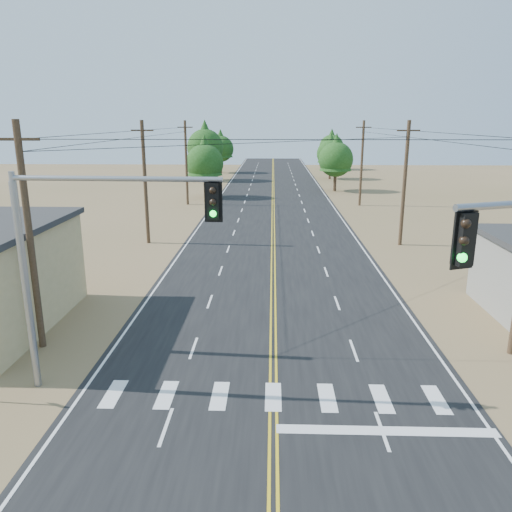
{
  "coord_description": "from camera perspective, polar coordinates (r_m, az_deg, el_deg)",
  "views": [
    {
      "loc": [
        -0.09,
        -8.52,
        9.92
      ],
      "look_at": [
        -0.88,
        15.13,
        3.5
      ],
      "focal_mm": 35.0,
      "sensor_mm": 36.0,
      "label": 1
    }
  ],
  "objects": [
    {
      "name": "utility_pole_right_far",
      "position": [
        61.62,
        11.99,
        10.39
      ],
      "size": [
        1.8,
        0.3,
        10.0
      ],
      "color": "#4C3826",
      "rests_on": "ground"
    },
    {
      "name": "utility_pole_left_far",
      "position": [
        61.59,
        -7.97,
        10.56
      ],
      "size": [
        1.8,
        0.3,
        10.0
      ],
      "color": "#4C3826",
      "rests_on": "ground"
    },
    {
      "name": "utility_pole_left_mid",
      "position": [
        42.11,
        -12.56,
        8.27
      ],
      "size": [
        1.8,
        0.3,
        10.0
      ],
      "color": "#4C3826",
      "rests_on": "ground"
    },
    {
      "name": "utility_pole_right_mid",
      "position": [
        42.15,
        16.61,
        8.01
      ],
      "size": [
        1.8,
        0.3,
        10.0
      ],
      "color": "#4C3826",
      "rests_on": "ground"
    },
    {
      "name": "utility_pole_left_near",
      "position": [
        23.5,
        -24.45,
        2.01
      ],
      "size": [
        1.8,
        0.3,
        10.0
      ],
      "color": "#4C3826",
      "rests_on": "ground"
    },
    {
      "name": "road",
      "position": [
        39.77,
        1.97,
        0.74
      ],
      "size": [
        15.0,
        200.0,
        0.02
      ],
      "primitive_type": "cube",
      "color": "black",
      "rests_on": "ground"
    },
    {
      "name": "tree_right_far",
      "position": [
        108.02,
        8.62,
        12.5
      ],
      "size": [
        5.08,
        5.08,
        8.46
      ],
      "color": "#3F2D1E",
      "rests_on": "ground"
    },
    {
      "name": "tree_left_mid",
      "position": [
        86.68,
        -5.84,
        12.67
      ],
      "size": [
        6.11,
        6.11,
        10.19
      ],
      "color": "#3F2D1E",
      "rests_on": "ground"
    },
    {
      "name": "tree_left_far",
      "position": [
        99.92,
        -4.07,
        12.42
      ],
      "size": [
        5.08,
        5.08,
        8.47
      ],
      "color": "#3F2D1E",
      "rests_on": "ground"
    },
    {
      "name": "tree_left_near",
      "position": [
        67.12,
        -5.9,
        10.95
      ],
      "size": [
        4.96,
        4.96,
        8.26
      ],
      "color": "#3F2D1E",
      "rests_on": "ground"
    },
    {
      "name": "tree_right_near",
      "position": [
        74.03,
        9.13,
        11.24
      ],
      "size": [
        4.98,
        4.98,
        8.29
      ],
      "color": "#3F2D1E",
      "rests_on": "ground"
    },
    {
      "name": "signal_mast_left",
      "position": [
        18.81,
        -19.51,
        1.1
      ],
      "size": [
        7.5,
        0.74,
        8.24
      ],
      "rotation": [
        0.0,
        0.0,
        -0.04
      ],
      "color": "gray",
      "rests_on": "ground"
    },
    {
      "name": "tree_right_mid",
      "position": [
        89.81,
        8.52,
        11.8
      ],
      "size": [
        4.79,
        4.79,
        7.99
      ],
      "color": "#3F2D1E",
      "rests_on": "ground"
    }
  ]
}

